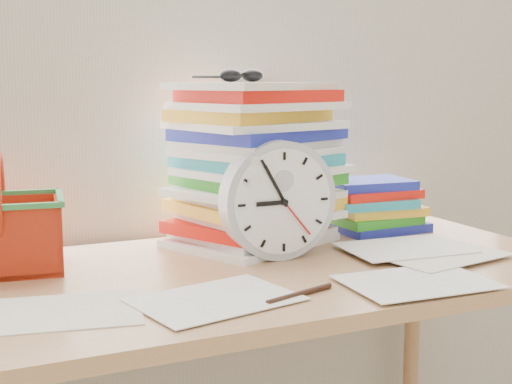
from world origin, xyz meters
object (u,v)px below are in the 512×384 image
book_stack (372,205)px  clock (278,200)px  basket (1,213)px  paper_stack (255,164)px  desk (252,301)px

book_stack → clock: bearing=-155.8°
clock → basket: (-0.55, 0.14, -0.01)m
paper_stack → book_stack: bearing=-0.4°
desk → paper_stack: 0.35m
paper_stack → basket: bearing=-178.3°
paper_stack → book_stack: paper_stack is taller
book_stack → desk: bearing=-155.0°
basket → book_stack: bearing=8.5°
desk → clock: size_ratio=5.40×
clock → book_stack: (0.35, 0.16, -0.06)m
book_stack → basket: size_ratio=1.09×
desk → clock: clock is taller
desk → clock: 0.22m
desk → book_stack: book_stack is taller
paper_stack → clock: 0.17m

